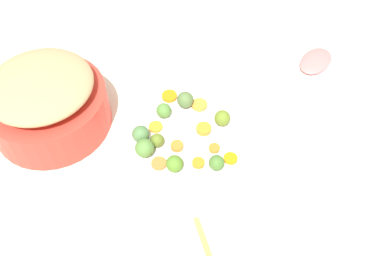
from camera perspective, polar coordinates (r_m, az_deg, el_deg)
tabletop at (r=0.98m, az=-1.14°, el=-5.03°), size 2.40×2.40×0.02m
serving_bowl_carrots at (r=0.96m, az=-0.00°, el=-1.72°), size 0.28×0.28×0.07m
metal_pot at (r=1.06m, az=-18.57°, el=2.43°), size 0.28×0.28×0.10m
stuffing_mound at (r=1.00m, az=-19.72°, el=5.42°), size 0.24×0.24×0.06m
carrot_slice_0 at (r=0.93m, az=1.58°, el=-0.12°), size 0.05×0.05×0.01m
carrot_slice_1 at (r=0.90m, az=3.00°, el=-2.72°), size 0.03×0.03×0.01m
carrot_slice_2 at (r=0.98m, az=1.01°, el=3.11°), size 0.04×0.04×0.01m
carrot_slice_3 at (r=1.00m, az=-3.05°, el=4.27°), size 0.04×0.04×0.01m
carrot_slice_4 at (r=0.89m, az=5.18°, el=-4.08°), size 0.04×0.04×0.01m
carrot_slice_5 at (r=0.88m, az=0.85°, el=-4.69°), size 0.03×0.03×0.01m
carrot_slice_6 at (r=0.94m, az=-4.88°, el=0.15°), size 0.04×0.04×0.01m
carrot_slice_7 at (r=0.88m, az=-4.44°, el=-4.76°), size 0.04×0.04×0.01m
carrot_slice_8 at (r=0.90m, az=-2.02°, el=-2.43°), size 0.04×0.04×0.01m
brussels_sprout_0 at (r=0.97m, az=-0.91°, el=3.79°), size 0.04×0.04×0.04m
brussels_sprout_1 at (r=0.89m, az=-6.35°, el=-2.69°), size 0.04×0.04×0.04m
brussels_sprout_2 at (r=0.86m, az=-2.35°, el=-4.80°), size 0.04×0.04×0.04m
brussels_sprout_3 at (r=0.95m, az=-3.80°, el=2.34°), size 0.03×0.03×0.03m
brussels_sprout_4 at (r=0.94m, az=4.07°, el=1.34°), size 0.04×0.04×0.04m
brussels_sprout_5 at (r=0.91m, az=-6.87°, el=-0.82°), size 0.04×0.04×0.04m
brussels_sprout_6 at (r=0.90m, az=-4.67°, el=-1.66°), size 0.03×0.03×0.03m
brussels_sprout_7 at (r=0.87m, az=3.31°, el=-4.67°), size 0.03×0.03×0.03m
ham_plate at (r=1.22m, az=15.68°, el=8.06°), size 0.26×0.26×0.01m
ham_slice_main at (r=1.21m, az=16.22°, el=8.61°), size 0.09×0.12×0.02m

